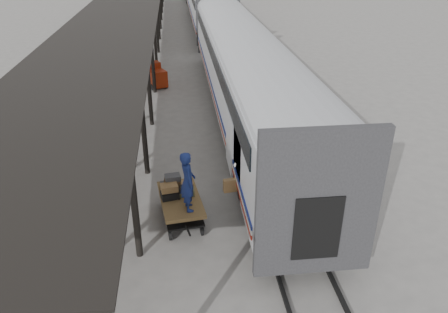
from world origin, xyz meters
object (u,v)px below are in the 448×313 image
luggage_tug (155,76)px  pedestrian (138,63)px  baggage_cart (181,203)px  porter (188,181)px

luggage_tug → pedestrian: (-1.17, 2.39, 0.20)m
baggage_cart → porter: (0.25, -0.65, 1.18)m
pedestrian → porter: bearing=78.4°
luggage_tug → baggage_cart: bearing=-108.6°
baggage_cart → porter: 1.37m
baggage_cart → pedestrian: (-2.42, 16.89, 0.21)m
baggage_cart → luggage_tug: 14.55m
baggage_cart → pedestrian: bearing=90.6°
luggage_tug → pedestrian: bearing=92.5°
porter → pedestrian: size_ratio=1.13×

